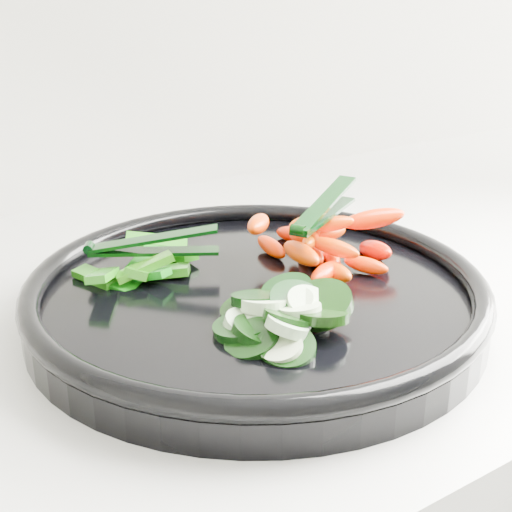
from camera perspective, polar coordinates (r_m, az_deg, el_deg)
veggie_tray at (r=0.58m, az=0.00°, el=-3.16°), size 0.43×0.43×0.04m
cucumber_pile at (r=0.52m, az=1.82°, el=-4.88°), size 0.11×0.12×0.04m
carrot_pile at (r=0.63m, az=5.31°, el=1.00°), size 0.15×0.14×0.06m
pepper_pile at (r=0.61m, az=-9.07°, el=-0.89°), size 0.12×0.09×0.04m
tong_carrot at (r=0.62m, az=5.38°, el=3.66°), size 0.11×0.07×0.02m
tong_pepper at (r=0.61m, az=-8.53°, el=0.85°), size 0.10×0.07×0.02m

